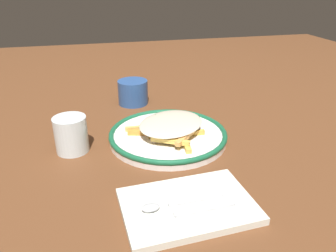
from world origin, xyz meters
TOP-DOWN VIEW (x-y plane):
  - ground_plane at (0.00, 0.00)m, footprint 2.60×2.60m
  - plate at (0.00, 0.00)m, footprint 0.29×0.29m
  - fries_heap at (-0.00, -0.00)m, footprint 0.22×0.23m
  - napkin at (-0.27, 0.03)m, footprint 0.17×0.24m
  - fork at (-0.30, 0.04)m, footprint 0.03×0.18m
  - spoon at (-0.27, 0.06)m, footprint 0.02×0.15m
  - water_glass at (0.00, 0.23)m, footprint 0.08×0.08m
  - coffee_mug at (0.27, 0.05)m, footprint 0.12×0.09m

SIDE VIEW (x-z plane):
  - ground_plane at x=0.00m, z-range 0.00..0.00m
  - napkin at x=-0.27m, z-range 0.00..0.01m
  - plate at x=0.00m, z-range 0.00..0.03m
  - fork at x=-0.30m, z-range 0.01..0.02m
  - spoon at x=-0.27m, z-range 0.01..0.02m
  - coffee_mug at x=0.27m, z-range 0.00..0.08m
  - fries_heap at x=0.00m, z-range 0.02..0.06m
  - water_glass at x=0.00m, z-range 0.00..0.09m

